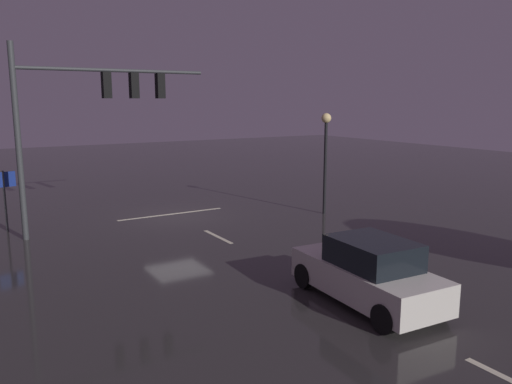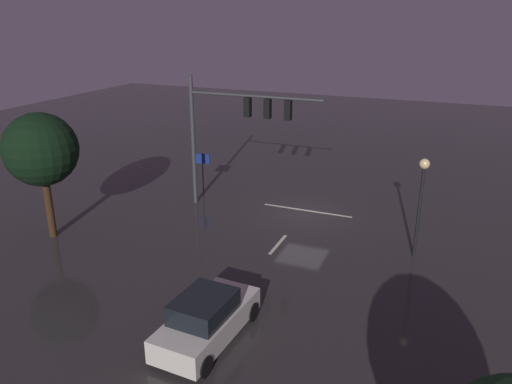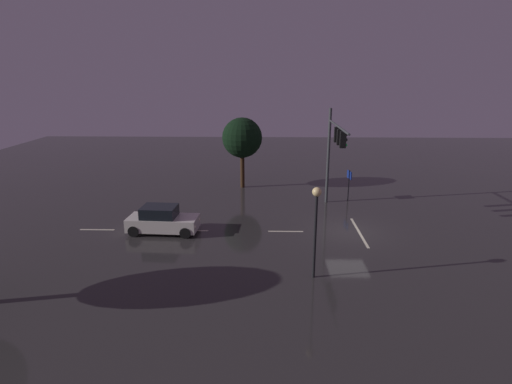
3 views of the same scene
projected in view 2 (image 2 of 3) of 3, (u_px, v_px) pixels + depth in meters
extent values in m
plane|color=#2D2B2B|center=(304.00, 214.00, 26.99)|extent=(80.00, 80.00, 0.00)
cylinder|color=#383A3D|center=(193.00, 141.00, 27.52)|extent=(0.22, 0.22, 7.16)
cylinder|color=#383A3D|center=(254.00, 96.00, 25.30)|extent=(7.29, 0.14, 0.14)
cube|color=black|center=(248.00, 107.00, 25.62)|extent=(0.32, 0.36, 1.00)
sphere|color=black|center=(249.00, 100.00, 25.68)|extent=(0.20, 0.20, 0.20)
sphere|color=black|center=(249.00, 106.00, 25.79)|extent=(0.20, 0.20, 0.20)
sphere|color=#19F24C|center=(249.00, 113.00, 25.90)|extent=(0.20, 0.20, 0.20)
cube|color=black|center=(268.00, 109.00, 25.23)|extent=(0.32, 0.36, 1.00)
sphere|color=black|center=(269.00, 102.00, 25.28)|extent=(0.20, 0.20, 0.20)
sphere|color=black|center=(269.00, 108.00, 25.39)|extent=(0.20, 0.20, 0.20)
sphere|color=#19F24C|center=(269.00, 114.00, 25.50)|extent=(0.20, 0.20, 0.20)
cube|color=black|center=(288.00, 110.00, 24.83)|extent=(0.32, 0.36, 1.00)
sphere|color=black|center=(289.00, 103.00, 24.89)|extent=(0.20, 0.20, 0.20)
sphere|color=black|center=(289.00, 109.00, 25.00)|extent=(0.20, 0.20, 0.20)
sphere|color=#19F24C|center=(289.00, 116.00, 25.10)|extent=(0.20, 0.20, 0.20)
cube|color=beige|center=(278.00, 244.00, 23.51)|extent=(0.16, 2.20, 0.01)
cube|color=beige|center=(221.00, 311.00, 18.31)|extent=(0.16, 2.20, 0.01)
cube|color=beige|center=(307.00, 210.00, 27.51)|extent=(5.00, 0.16, 0.01)
cube|color=silver|center=(208.00, 323.00, 16.55)|extent=(2.04, 4.40, 0.80)
cube|color=black|center=(204.00, 307.00, 16.13)|extent=(1.72, 2.19, 0.68)
cylinder|color=black|center=(211.00, 300.00, 18.34)|extent=(0.26, 0.69, 0.68)
cylinder|color=black|center=(252.00, 312.00, 17.65)|extent=(0.26, 0.69, 0.68)
cylinder|color=black|center=(158.00, 351.00, 15.63)|extent=(0.26, 0.69, 0.68)
cylinder|color=black|center=(204.00, 366.00, 14.94)|extent=(0.26, 0.69, 0.68)
sphere|color=#F9EFC6|center=(222.00, 287.00, 18.59)|extent=(0.20, 0.20, 0.20)
sphere|color=#F9EFC6|center=(254.00, 295.00, 18.06)|extent=(0.20, 0.20, 0.20)
cylinder|color=black|center=(419.00, 214.00, 21.57)|extent=(0.14, 0.14, 4.16)
sphere|color=#F9D88C|center=(425.00, 164.00, 20.80)|extent=(0.44, 0.44, 0.44)
cylinder|color=#383A3D|center=(203.00, 172.00, 30.02)|extent=(0.09, 0.09, 2.41)
cube|color=navy|center=(202.00, 159.00, 29.73)|extent=(0.90, 0.20, 0.60)
cylinder|color=#382314|center=(49.00, 207.00, 23.90)|extent=(0.36, 0.36, 3.07)
sphere|color=black|center=(41.00, 149.00, 22.94)|extent=(3.40, 3.40, 3.40)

